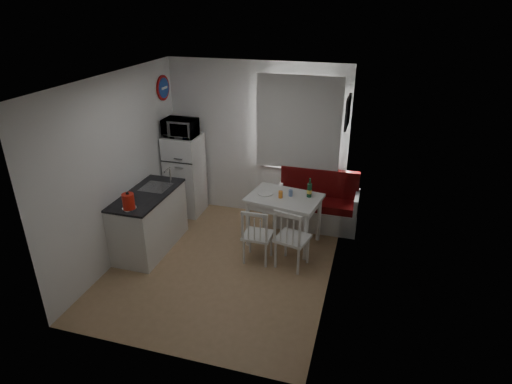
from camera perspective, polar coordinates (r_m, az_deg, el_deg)
floor at (r=6.21m, az=-4.43°, el=-9.63°), size 3.00×3.50×0.02m
ceiling at (r=5.21m, az=-5.39°, el=14.72°), size 3.00×3.50×0.02m
wall_back at (r=7.13m, az=0.11°, el=6.81°), size 3.00×0.02×2.60m
wall_front at (r=4.18m, az=-13.40°, el=-7.71°), size 3.00×0.02×2.60m
wall_left at (r=6.25m, az=-17.87°, el=2.91°), size 0.02×3.50×2.60m
wall_right at (r=5.27m, az=10.58°, el=-0.35°), size 0.02×3.50×2.60m
window at (r=6.86m, az=5.74°, el=8.78°), size 1.22×0.06×1.47m
curtain at (r=6.78m, az=5.64°, el=9.04°), size 1.35×0.02×1.50m
kitchen_counter at (r=6.56m, az=-13.99°, el=-3.69°), size 0.62×1.32×1.16m
wall_sign at (r=7.19m, az=-12.22°, el=13.41°), size 0.03×0.40×0.40m
picture_frame at (r=6.06m, az=12.10°, el=10.39°), size 0.04×0.52×0.42m
bench at (r=7.09m, az=8.08°, el=-2.19°), size 1.33×0.51×0.95m
dining_table at (r=6.38m, az=3.80°, el=-1.35°), size 1.15×0.89×0.78m
chair_left at (r=5.96m, az=-0.00°, el=-5.23°), size 0.40×0.38×0.45m
chair_right at (r=5.83m, az=4.73°, el=-5.57°), size 0.51×0.50×0.49m
fridge at (r=7.44m, az=-9.43°, el=2.29°), size 0.56×0.56×1.40m
microwave at (r=7.12m, az=-10.07°, el=8.44°), size 0.53×0.36×0.29m
kettle at (r=5.88m, az=-16.65°, el=-1.21°), size 0.19×0.19×0.26m
wine_bottle at (r=6.32m, az=7.15°, el=0.58°), size 0.07×0.07×0.30m
drinking_glass_orange at (r=6.29m, az=3.29°, el=-0.33°), size 0.06×0.06×0.11m
drinking_glass_blue at (r=6.35m, az=4.63°, el=-0.13°), size 0.06×0.06×0.10m
plate at (r=6.42m, az=1.25°, el=-0.17°), size 0.24×0.24×0.02m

